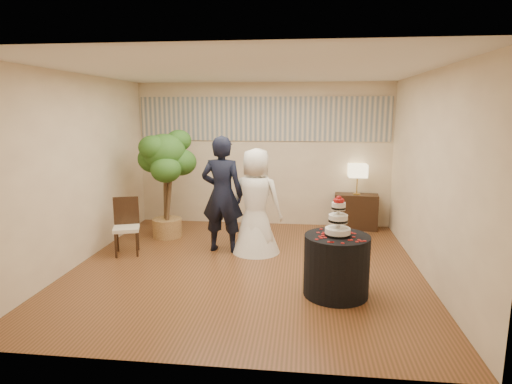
# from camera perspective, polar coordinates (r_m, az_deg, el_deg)

# --- Properties ---
(floor) EXTENTS (5.00, 5.00, 0.00)m
(floor) POSITION_cam_1_polar(r_m,az_deg,el_deg) (6.39, -1.32, -9.95)
(floor) COLOR brown
(floor) RESTS_ON ground
(ceiling) EXTENTS (5.00, 5.00, 0.00)m
(ceiling) POSITION_cam_1_polar(r_m,az_deg,el_deg) (5.99, -1.44, 15.93)
(ceiling) COLOR white
(ceiling) RESTS_ON wall_back
(wall_back) EXTENTS (5.00, 0.06, 2.80)m
(wall_back) POSITION_cam_1_polar(r_m,az_deg,el_deg) (8.50, 0.95, 4.99)
(wall_back) COLOR beige
(wall_back) RESTS_ON ground
(wall_front) EXTENTS (5.00, 0.06, 2.80)m
(wall_front) POSITION_cam_1_polar(r_m,az_deg,el_deg) (3.62, -6.83, -3.14)
(wall_front) COLOR beige
(wall_front) RESTS_ON ground
(wall_left) EXTENTS (0.06, 5.00, 2.80)m
(wall_left) POSITION_cam_1_polar(r_m,az_deg,el_deg) (6.84, -22.63, 2.72)
(wall_left) COLOR beige
(wall_left) RESTS_ON ground
(wall_right) EXTENTS (0.06, 5.00, 2.80)m
(wall_right) POSITION_cam_1_polar(r_m,az_deg,el_deg) (6.21, 22.15, 2.00)
(wall_right) COLOR beige
(wall_right) RESTS_ON ground
(mural_border) EXTENTS (4.90, 0.02, 0.85)m
(mural_border) POSITION_cam_1_polar(r_m,az_deg,el_deg) (8.44, 0.95, 9.71)
(mural_border) COLOR #A5A195
(mural_border) RESTS_ON wall_back
(groom) EXTENTS (0.72, 0.51, 1.88)m
(groom) POSITION_cam_1_polar(r_m,az_deg,el_deg) (6.87, -4.52, -0.32)
(groom) COLOR black
(groom) RESTS_ON floor
(bride) EXTENTS (0.98, 0.94, 1.69)m
(bride) POSITION_cam_1_polar(r_m,az_deg,el_deg) (6.81, 0.01, -1.21)
(bride) COLOR white
(bride) RESTS_ON floor
(cake_table) EXTENTS (0.96, 0.96, 0.76)m
(cake_table) POSITION_cam_1_polar(r_m,az_deg,el_deg) (5.45, 10.67, -9.59)
(cake_table) COLOR black
(cake_table) RESTS_ON floor
(wedding_cake) EXTENTS (0.31, 0.31, 0.50)m
(wedding_cake) POSITION_cam_1_polar(r_m,az_deg,el_deg) (5.27, 10.91, -3.14)
(wedding_cake) COLOR white
(wedding_cake) RESTS_ON cake_table
(console) EXTENTS (0.85, 0.43, 0.68)m
(console) POSITION_cam_1_polar(r_m,az_deg,el_deg) (8.49, 13.17, -2.55)
(console) COLOR black
(console) RESTS_ON floor
(table_lamp) EXTENTS (0.35, 0.35, 0.58)m
(table_lamp) POSITION_cam_1_polar(r_m,az_deg,el_deg) (8.37, 13.35, 1.65)
(table_lamp) COLOR #CBB886
(table_lamp) RESTS_ON console
(ficus_tree) EXTENTS (1.18, 1.18, 1.97)m
(ficus_tree) POSITION_cam_1_polar(r_m,az_deg,el_deg) (7.78, -11.96, 1.12)
(ficus_tree) COLOR #2C5A1C
(ficus_tree) RESTS_ON floor
(side_chair) EXTENTS (0.53, 0.55, 0.90)m
(side_chair) POSITION_cam_1_polar(r_m,az_deg,el_deg) (7.10, -16.92, -4.46)
(side_chair) COLOR black
(side_chair) RESTS_ON floor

